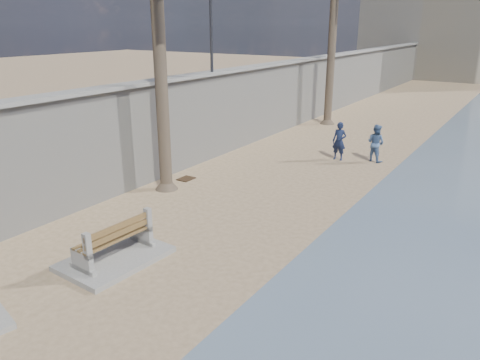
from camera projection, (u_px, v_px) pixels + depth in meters
The scene contains 8 objects.
ground_plane at pixel (45, 359), 8.10m from camera, with size 140.00×140.00×0.00m, color tan.
seawall at pixel (296, 94), 26.12m from camera, with size 0.45×70.00×3.50m, color gray.
wall_cap at pixel (297, 61), 25.55m from camera, with size 0.80×70.00×0.12m, color gray.
end_building at pixel (464, 7), 48.25m from camera, with size 18.00×12.00×14.00m, color #B7AA93.
bench_far at pixel (114, 244), 11.28m from camera, with size 1.84×2.59×1.04m.
person_a at pixel (339, 138), 19.57m from camera, with size 0.66×0.45×1.84m, color #161F3C.
person_b at pixel (376, 141), 19.36m from camera, with size 0.84×0.65×1.73m, color #466391.
debris_c at pixel (186, 179), 17.38m from camera, with size 0.60×0.48×0.03m, color #382616.
Camera 1 is at (6.47, -3.77, 5.53)m, focal length 35.00 mm.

